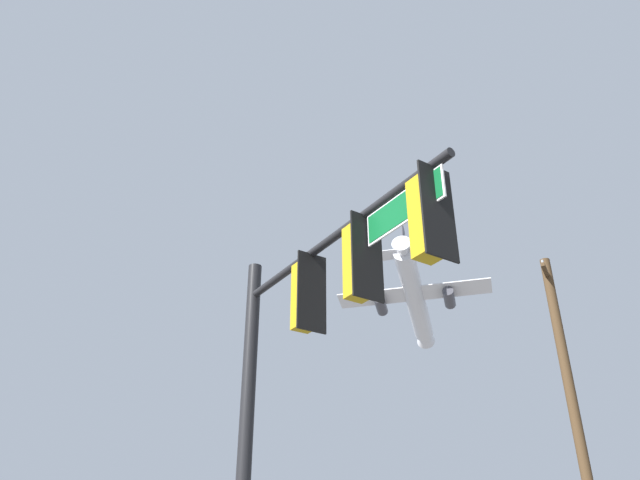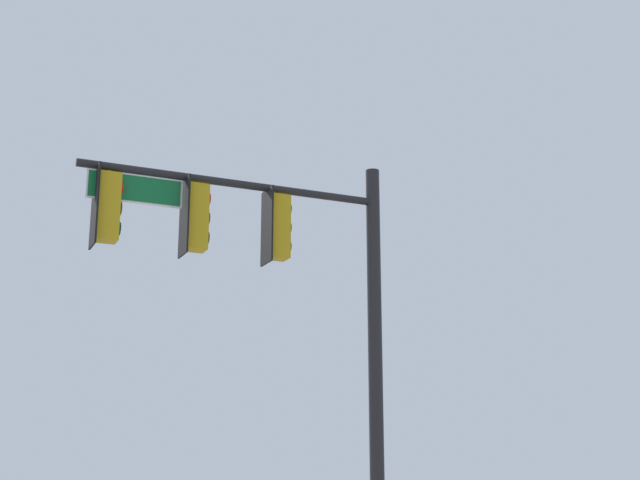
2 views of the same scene
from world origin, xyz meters
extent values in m
cylinder|color=black|center=(-7.15, -6.17, 3.49)|extent=(0.25, 0.25, 6.99)
cylinder|color=black|center=(-4.55, -6.13, 6.39)|extent=(5.20, 0.22, 0.13)
cube|color=black|center=(-5.14, -6.14, 5.72)|extent=(0.04, 0.52, 1.30)
cube|color=#B79314|center=(-5.33, -6.14, 5.72)|extent=(0.37, 0.33, 1.10)
cylinder|color=#B79314|center=(-5.33, -6.14, 6.33)|extent=(0.04, 0.04, 0.12)
cylinder|color=red|center=(-5.53, -6.15, 6.05)|extent=(0.03, 0.22, 0.22)
cylinder|color=#392D05|center=(-5.53, -6.15, 5.72)|extent=(0.03, 0.22, 0.22)
cylinder|color=black|center=(-5.53, -6.15, 5.39)|extent=(0.03, 0.22, 0.22)
cube|color=black|center=(-3.71, -6.12, 5.72)|extent=(0.04, 0.52, 1.30)
cube|color=#B79314|center=(-3.90, -6.12, 5.72)|extent=(0.37, 0.33, 1.10)
cylinder|color=#B79314|center=(-3.90, -6.12, 6.33)|extent=(0.04, 0.04, 0.12)
cylinder|color=red|center=(-4.10, -6.13, 6.05)|extent=(0.03, 0.22, 0.22)
cylinder|color=#392D05|center=(-4.10, -6.13, 5.72)|extent=(0.03, 0.22, 0.22)
cylinder|color=black|center=(-4.10, -6.13, 5.39)|extent=(0.03, 0.22, 0.22)
cube|color=black|center=(-2.28, -6.10, 5.72)|extent=(0.04, 0.52, 1.30)
cube|color=#B79314|center=(-2.47, -6.10, 5.72)|extent=(0.37, 0.33, 1.10)
cylinder|color=#B79314|center=(-2.47, -6.10, 6.33)|extent=(0.04, 0.04, 0.12)
cylinder|color=red|center=(-2.67, -6.10, 6.05)|extent=(0.03, 0.22, 0.22)
cylinder|color=#392D05|center=(-2.67, -6.10, 5.72)|extent=(0.03, 0.22, 0.22)
cylinder|color=black|center=(-2.67, -6.10, 5.39)|extent=(0.03, 0.22, 0.22)
cube|color=#0F602D|center=(-2.89, -6.11, 6.08)|extent=(1.48, 0.06, 0.42)
cube|color=white|center=(-2.89, -6.11, 6.08)|extent=(1.54, 0.05, 0.48)
camera|label=1|loc=(2.42, -10.72, 1.77)|focal=35.00mm
camera|label=2|loc=(-0.32, 7.46, 1.66)|focal=50.00mm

